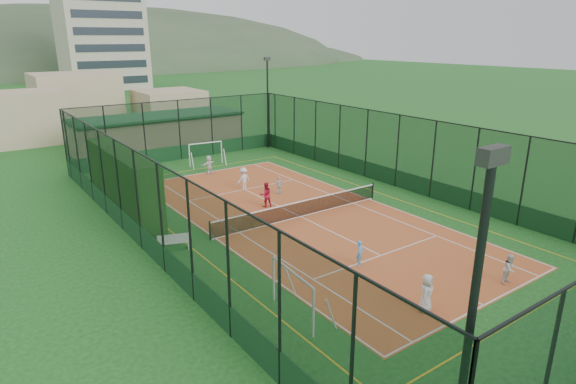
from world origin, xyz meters
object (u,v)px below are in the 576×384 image
(coach, at_px, (266,195))
(child_far_left, at_px, (244,179))
(white_bench, at_px, (173,241))
(apartment_tower, at_px, (98,10))
(floodlight_ne, at_px, (268,103))
(child_far_back, at_px, (209,165))
(floodlight_sw, at_px, (465,362))
(child_far_right, at_px, (279,185))
(child_near_left, at_px, (426,293))
(futsal_goal_near, at_px, (292,295))
(clubhouse, at_px, (158,132))
(child_near_mid, at_px, (360,253))
(futsal_goal_far, at_px, (206,154))
(child_near_right, at_px, (510,269))

(coach, bearing_deg, child_far_left, -88.40)
(white_bench, bearing_deg, apartment_tower, 96.18)
(floodlight_ne, xyz_separation_m, child_far_back, (-8.74, -5.19, -3.40))
(floodlight_sw, distance_m, child_far_right, 23.40)
(floodlight_ne, distance_m, child_near_left, 29.67)
(futsal_goal_near, height_order, child_far_left, futsal_goal_near)
(child_far_left, bearing_deg, child_far_back, -99.44)
(floodlight_ne, xyz_separation_m, clubhouse, (-8.60, 5.40, -2.55))
(clubhouse, height_order, child_far_right, clubhouse)
(floodlight_ne, xyz_separation_m, child_near_left, (-10.80, -27.43, -3.35))
(floodlight_sw, xyz_separation_m, coach, (7.91, 19.23, -3.34))
(child_far_back, height_order, coach, coach)
(floodlight_sw, relative_size, child_far_right, 6.97)
(child_far_left, bearing_deg, child_near_left, 71.93)
(white_bench, bearing_deg, child_far_right, 44.86)
(child_near_left, relative_size, child_far_back, 1.07)
(futsal_goal_near, xyz_separation_m, child_near_mid, (5.05, 1.74, -0.33))
(child_near_mid, bearing_deg, apartment_tower, 46.63)
(futsal_goal_far, height_order, child_far_right, futsal_goal_far)
(white_bench, height_order, child_near_mid, child_near_mid)
(child_near_mid, bearing_deg, child_far_back, 50.95)
(child_far_right, bearing_deg, futsal_goal_far, -101.86)
(futsal_goal_near, bearing_deg, child_far_right, -27.43)
(clubhouse, distance_m, futsal_goal_far, 8.05)
(child_near_left, height_order, child_far_left, child_far_left)
(futsal_goal_near, bearing_deg, child_near_mid, -66.00)
(futsal_goal_far, xyz_separation_m, child_near_right, (1.56, -25.44, -0.25))
(child_near_right, bearing_deg, child_near_left, 168.78)
(floodlight_sw, distance_m, white_bench, 16.97)
(child_far_left, xyz_separation_m, child_far_back, (-0.12, 4.95, -0.06))
(apartment_tower, bearing_deg, child_far_back, -99.76)
(clubhouse, xyz_separation_m, futsal_goal_far, (0.88, -7.97, -0.66))
(floodlight_sw, relative_size, child_far_back, 5.79)
(futsal_goal_far, height_order, child_near_mid, futsal_goal_far)
(child_near_right, distance_m, child_far_back, 22.97)
(white_bench, bearing_deg, child_near_right, -28.22)
(clubhouse, bearing_deg, child_far_left, -90.07)
(clubhouse, height_order, futsal_goal_far, clubhouse)
(child_far_right, height_order, coach, coach)
(apartment_tower, xyz_separation_m, white_bench, (-19.80, -82.05, -14.55))
(clubhouse, distance_m, child_far_right, 17.82)
(futsal_goal_far, bearing_deg, coach, -91.15)
(clubhouse, height_order, coach, clubhouse)
(futsal_goal_far, bearing_deg, futsal_goal_near, -101.79)
(floodlight_sw, bearing_deg, clubhouse, 77.44)
(child_near_mid, bearing_deg, futsal_goal_near, 164.27)
(white_bench, xyz_separation_m, futsal_goal_near, (1.24, -8.20, 0.49))
(futsal_goal_far, relative_size, coach, 1.83)
(child_far_left, bearing_deg, floodlight_sw, 58.71)
(futsal_goal_far, distance_m, coach, 11.50)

